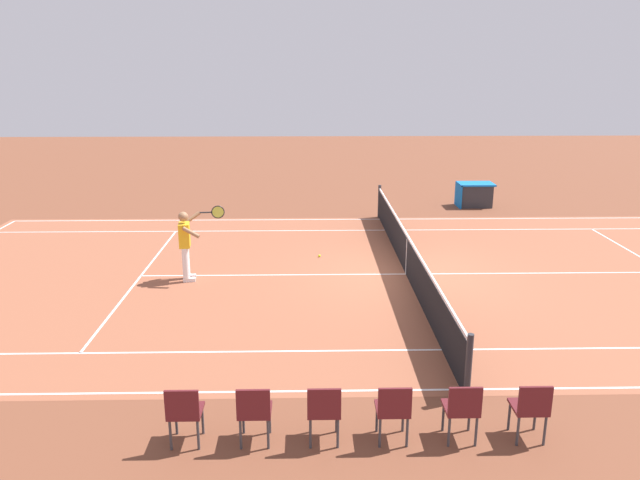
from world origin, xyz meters
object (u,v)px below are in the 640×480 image
Objects in this scene: spectator_chair_2 at (393,408)px; tennis_ball at (319,256)px; tennis_player_near at (186,242)px; spectator_chair_1 at (462,407)px; spectator_chair_4 at (254,410)px; equipment_cart_tarped at (474,194)px; spectator_chair_3 at (324,409)px; spectator_chair_5 at (184,411)px; spectator_chair_0 at (531,407)px; tennis_net at (407,255)px.

tennis_ball is at bearing -84.44° from spectator_chair_2.
spectator_chair_1 is (-4.85, 6.57, -0.41)m from tennis_player_near.
tennis_player_near is 6.91m from spectator_chair_4.
spectator_chair_3 is at bearing 67.94° from equipment_cart_tarped.
spectator_chair_2 is at bearing 120.88° from tennis_player_near.
spectator_chair_2 is 0.70× the size of equipment_cart_tarped.
spectator_chair_5 is at bearing 0.00° from spectator_chair_4.
spectator_chair_0 is 14.51m from equipment_cart_tarped.
spectator_chair_5 is at bearing 76.82° from tennis_ball.
tennis_net is 13.30× the size of spectator_chair_3.
tennis_player_near is 1.93× the size of spectator_chair_4.
spectator_chair_2 is at bearing 0.00° from spectator_chair_0.
spectator_chair_1 is at bearing 180.00° from spectator_chair_3.
tennis_net reaches higher than spectator_chair_0.
spectator_chair_5 reaches higher than tennis_ball.
tennis_player_near is 7.24m from spectator_chair_3.
tennis_net reaches higher than spectator_chair_1.
spectator_chair_2 is at bearing 71.18° from equipment_cart_tarped.
spectator_chair_0 is 0.70× the size of equipment_cart_tarped.
tennis_ball is at bearing -97.05° from spectator_chair_4.
spectator_chair_5 is at bearing 0.00° from spectator_chair_1.
spectator_chair_5 is at bearing 0.00° from spectator_chair_3.
spectator_chair_5 is 0.70× the size of equipment_cart_tarped.
spectator_chair_4 is at bearing 0.00° from spectator_chair_3.
spectator_chair_4 is at bearing 0.00° from spectator_chair_1.
spectator_chair_2 is 2.75m from spectator_chair_5.
spectator_chair_3 is 0.70× the size of equipment_cart_tarped.
spectator_chair_3 is (2.75, 0.00, 0.00)m from spectator_chair_0.
tennis_net reaches higher than spectator_chair_4.
tennis_player_near is 1.93× the size of spectator_chair_0.
tennis_player_near is 8.17m from spectator_chair_1.
spectator_chair_4 reaches higher than tennis_ball.
spectator_chair_1 is 1.00× the size of spectator_chair_5.
tennis_player_near reaches higher than spectator_chair_2.
spectator_chair_2 is 0.92m from spectator_chair_3.
tennis_net is at bearing -92.95° from spectator_chair_1.
tennis_player_near reaches higher than tennis_net.
equipment_cart_tarped is at bearing -115.16° from spectator_chair_4.
spectator_chair_3 is (0.11, 8.29, 0.49)m from tennis_ball.
tennis_player_near is 1.36× the size of equipment_cart_tarped.
tennis_net is 7.21m from spectator_chair_3.
tennis_net is 7.53m from spectator_chair_4.
tennis_net is 13.30× the size of spectator_chair_5.
spectator_chair_0 is at bearing 180.00° from spectator_chair_3.
spectator_chair_0 is (-5.76, 6.57, -0.41)m from tennis_player_near.
tennis_net is 6.98m from spectator_chair_2.
spectator_chair_5 is at bearing 61.89° from equipment_cart_tarped.
spectator_chair_0 reaches higher than equipment_cart_tarped.
tennis_ball is at bearing -78.26° from spectator_chair_1.
tennis_net is at bearing -107.65° from spectator_chair_3.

